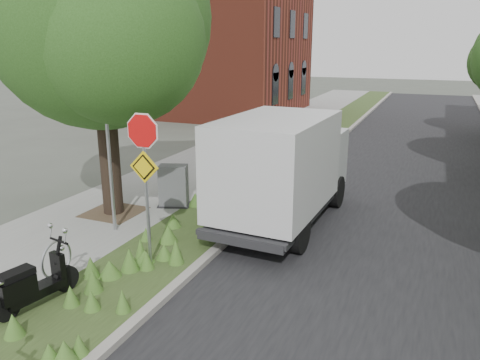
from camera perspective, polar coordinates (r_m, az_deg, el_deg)
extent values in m
plane|color=#4C5147|center=(8.85, -5.17, -13.92)|extent=(120.00, 120.00, 0.00)
cube|color=gray|center=(19.02, -2.43, 2.90)|extent=(3.50, 60.00, 0.12)
cube|color=#30421C|center=(18.04, 5.50, 2.10)|extent=(2.00, 60.00, 0.12)
cube|color=#9E9991|center=(17.78, 8.57, 1.80)|extent=(0.20, 60.00, 0.13)
cube|color=black|center=(17.31, 19.83, 0.40)|extent=(7.00, 60.00, 0.01)
cylinder|color=black|center=(12.41, -15.86, 5.97)|extent=(0.52, 0.52, 4.48)
sphere|color=#264A18|center=(12.25, -16.89, 18.57)|extent=(5.40, 5.40, 5.40)
sphere|color=#264A18|center=(13.63, -18.52, 15.28)|extent=(4.05, 4.05, 4.05)
sphere|color=#264A18|center=(11.04, -14.43, 16.27)|extent=(3.78, 3.78, 3.78)
cube|color=#473828|center=(12.97, -15.11, -3.79)|extent=(1.40, 1.40, 0.01)
cylinder|color=#A5A8AD|center=(11.19, -15.71, 3.66)|extent=(0.08, 0.08, 4.00)
torus|color=#A5A8AD|center=(9.68, -21.45, -8.99)|extent=(0.05, 0.77, 0.77)
cube|color=#A5A8AD|center=(9.61, -22.73, -11.71)|extent=(0.06, 0.06, 0.04)
cube|color=#A5A8AD|center=(10.06, -19.81, -10.11)|extent=(0.06, 0.06, 0.04)
cylinder|color=#A5A8AD|center=(9.34, -11.31, -1.65)|extent=(0.07, 0.07, 3.00)
cylinder|color=red|center=(9.02, -11.85, 5.88)|extent=(0.86, 0.03, 0.86)
cylinder|color=white|center=(9.03, -11.80, 5.89)|extent=(0.94, 0.02, 0.94)
cube|color=yellow|center=(9.17, -11.60, 1.57)|extent=(0.64, 0.03, 0.64)
cube|color=maroon|center=(31.60, -1.85, 15.41)|extent=(9.00, 10.00, 8.00)
cylinder|color=black|center=(9.20, -20.45, -11.18)|extent=(0.20, 0.49, 0.48)
cylinder|color=black|center=(8.69, -26.65, -13.65)|extent=(0.20, 0.49, 0.48)
cube|color=black|center=(8.90, -23.71, -12.39)|extent=(0.51, 1.10, 0.17)
cube|color=black|center=(8.66, -25.69, -11.81)|extent=(0.44, 0.65, 0.37)
cube|color=black|center=(8.58, -25.62, -10.29)|extent=(0.38, 0.60, 0.11)
cube|color=#262628|center=(11.95, 5.16, -3.07)|extent=(2.17, 5.29, 0.18)
cube|color=#B7BABC|center=(13.56, 8.19, 2.84)|extent=(2.07, 1.46, 1.57)
cube|color=silver|center=(11.11, 4.36, 2.08)|extent=(2.31, 3.82, 2.16)
cube|color=#262628|center=(13.18, -8.01, -2.98)|extent=(1.00, 0.83, 0.04)
cube|color=#5D5F61|center=(13.01, -8.10, -0.68)|extent=(0.88, 0.71, 1.15)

